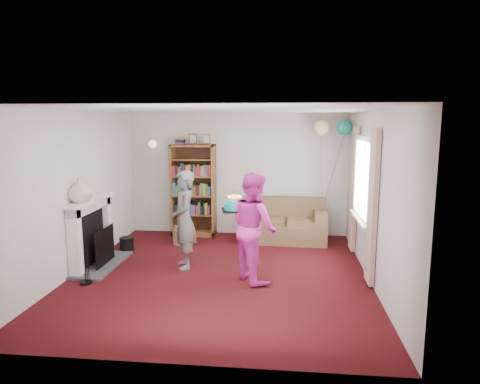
# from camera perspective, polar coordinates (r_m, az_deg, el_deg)

# --- Properties ---
(ground) EXTENTS (5.00, 5.00, 0.00)m
(ground) POSITION_cam_1_polar(r_m,az_deg,el_deg) (6.75, -2.63, -10.91)
(ground) COLOR black
(ground) RESTS_ON ground
(wall_back) EXTENTS (4.50, 0.02, 2.50)m
(wall_back) POSITION_cam_1_polar(r_m,az_deg,el_deg) (8.89, -0.29, 2.36)
(wall_back) COLOR silver
(wall_back) RESTS_ON ground
(wall_left) EXTENTS (0.02, 5.00, 2.50)m
(wall_left) POSITION_cam_1_polar(r_m,az_deg,el_deg) (7.12, -21.01, -0.04)
(wall_left) COLOR silver
(wall_left) RESTS_ON ground
(wall_right) EXTENTS (0.02, 5.00, 2.50)m
(wall_right) POSITION_cam_1_polar(r_m,az_deg,el_deg) (6.48, 17.45, -0.72)
(wall_right) COLOR silver
(wall_right) RESTS_ON ground
(ceiling) EXTENTS (4.50, 5.00, 0.01)m
(ceiling) POSITION_cam_1_polar(r_m,az_deg,el_deg) (6.33, -2.81, 10.88)
(ceiling) COLOR white
(ceiling) RESTS_ON wall_back
(fireplace) EXTENTS (0.55, 1.80, 1.12)m
(fireplace) POSITION_cam_1_polar(r_m,az_deg,el_deg) (7.36, -18.80, -5.50)
(fireplace) COLOR #3F3F42
(fireplace) RESTS_ON ground
(window_bay) EXTENTS (0.14, 2.02, 2.20)m
(window_bay) POSITION_cam_1_polar(r_m,az_deg,el_deg) (7.06, 16.04, -0.24)
(window_bay) COLOR white
(window_bay) RESTS_ON ground
(wall_sconce) EXTENTS (0.16, 0.23, 0.16)m
(wall_sconce) POSITION_cam_1_polar(r_m,az_deg,el_deg) (9.05, -11.56, 6.30)
(wall_sconce) COLOR gold
(wall_sconce) RESTS_ON ground
(bookcase) EXTENTS (0.89, 0.42, 2.09)m
(bookcase) POSITION_cam_1_polar(r_m,az_deg,el_deg) (8.87, -6.19, 0.14)
(bookcase) COLOR #472B14
(bookcase) RESTS_ON ground
(sofa) EXTENTS (1.57, 0.83, 0.83)m
(sofa) POSITION_cam_1_polar(r_m,az_deg,el_deg) (8.56, 6.16, -4.32)
(sofa) COLOR brown
(sofa) RESTS_ON ground
(wicker_basket) EXTENTS (0.39, 0.39, 0.35)m
(wicker_basket) POSITION_cam_1_polar(r_m,az_deg,el_deg) (8.36, -7.58, -5.81)
(wicker_basket) COLOR #A07A4A
(wicker_basket) RESTS_ON ground
(person_striped) EXTENTS (0.55, 0.67, 1.57)m
(person_striped) POSITION_cam_1_polar(r_m,az_deg,el_deg) (6.90, -7.46, -3.70)
(person_striped) COLOR black
(person_striped) RESTS_ON ground
(person_magenta) EXTENTS (0.94, 0.99, 1.62)m
(person_magenta) POSITION_cam_1_polar(r_m,az_deg,el_deg) (6.31, 1.84, -4.65)
(person_magenta) COLOR #D42A9E
(person_magenta) RESTS_ON ground
(birthday_cake) EXTENTS (0.37, 0.37, 0.22)m
(birthday_cake) POSITION_cam_1_polar(r_m,az_deg,el_deg) (6.37, -0.71, -1.91)
(birthday_cake) COLOR black
(birthday_cake) RESTS_ON ground
(balloons) EXTENTS (0.74, 0.50, 1.73)m
(balloons) POSITION_cam_1_polar(r_m,az_deg,el_deg) (8.44, 12.27, 8.37)
(balloons) COLOR #3F3F3F
(balloons) RESTS_ON ground
(mantel_vase) EXTENTS (0.44, 0.44, 0.38)m
(mantel_vase) POSITION_cam_1_polar(r_m,az_deg,el_deg) (6.91, -20.57, 0.27)
(mantel_vase) COLOR beige
(mantel_vase) RESTS_ON fireplace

